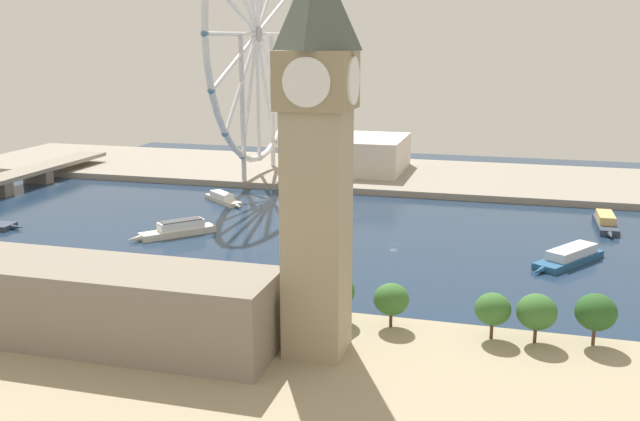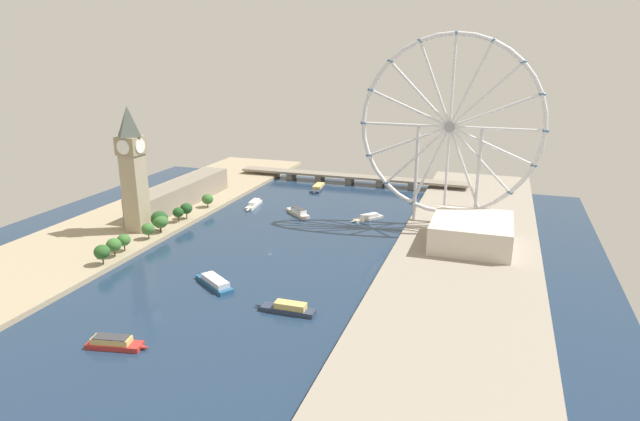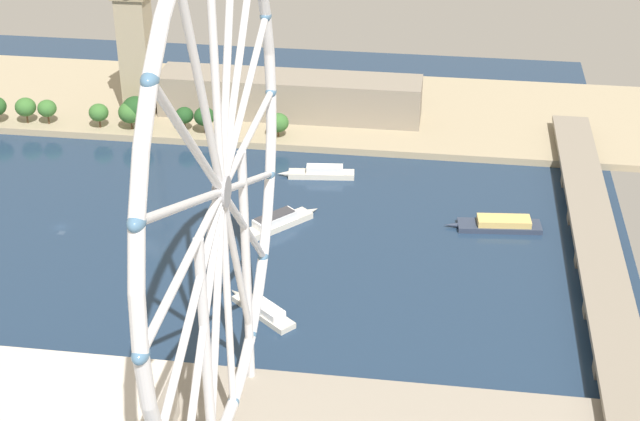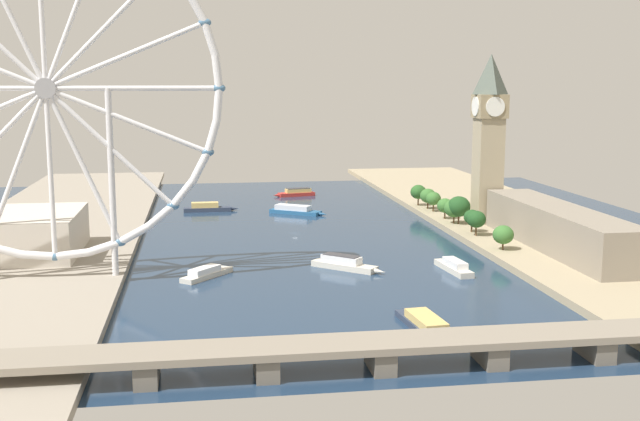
# 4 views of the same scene
# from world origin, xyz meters

# --- Properties ---
(ground_plane) EXTENTS (412.02, 412.02, 0.00)m
(ground_plane) POSITION_xyz_m (0.00, 0.00, 0.00)
(ground_plane) COLOR #1E334C
(riverbank_left) EXTENTS (90.00, 520.00, 3.00)m
(riverbank_left) POSITION_xyz_m (-121.01, 0.00, 1.50)
(riverbank_left) COLOR tan
(riverbank_left) RESTS_ON ground_plane
(clock_tower) EXTENTS (16.01, 16.01, 86.55)m
(clock_tower) POSITION_xyz_m (-100.56, 0.39, 47.97)
(clock_tower) COLOR tan
(clock_tower) RESTS_ON riverbank_left
(parliament_block) EXTENTS (22.00, 118.05, 18.45)m
(parliament_block) POSITION_xyz_m (-108.74, 67.41, 12.22)
(parliament_block) COLOR gray
(parliament_block) RESTS_ON riverbank_left
(tree_row_embankment) EXTENTS (14.42, 135.65, 14.47)m
(tree_row_embankment) POSITION_xyz_m (-83.28, -2.67, 10.93)
(tree_row_embankment) COLOR #513823
(tree_row_embankment) RESTS_ON riverbank_left
(ferris_wheel) EXTENTS (129.46, 3.20, 134.20)m
(ferris_wheel) POSITION_xyz_m (100.89, 87.71, 72.76)
(ferris_wheel) COLOR silver
(ferris_wheel) RESTS_ON riverbank_right
(river_bridge) EXTENTS (224.02, 15.37, 8.17)m
(river_bridge) POSITION_xyz_m (-0.00, 191.96, 6.07)
(river_bridge) COLOR gray
(river_bridge) RESTS_ON ground_plane
(tour_boat_0) EXTENTS (22.20, 25.03, 4.33)m
(tour_boat_0) POSITION_xyz_m (44.69, 84.53, 1.74)
(tour_boat_0) COLOR beige
(tour_boat_0) RESTS_ON ground_plane
(tour_boat_1) EXTENTS (27.75, 25.50, 5.80)m
(tour_boat_1) POSITION_xyz_m (-10.97, 79.32, 2.34)
(tour_boat_1) COLOR beige
(tour_boat_1) RESTS_ON ground_plane
(tour_boat_3) EXTENTS (11.53, 35.82, 4.39)m
(tour_boat_3) POSITION_xyz_m (-21.41, 159.96, 1.83)
(tour_boat_3) COLOR #2D384C
(tour_boat_3) RESTS_ON ground_plane
(tour_boat_6) EXTENTS (8.56, 31.36, 4.96)m
(tour_boat_6) POSITION_xyz_m (-53.89, 89.13, 1.98)
(tour_boat_6) COLOR beige
(tour_boat_6) RESTS_ON ground_plane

